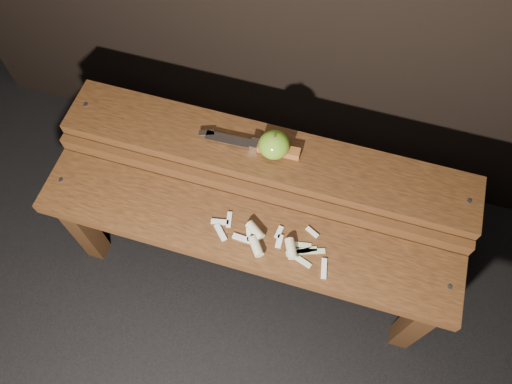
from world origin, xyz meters
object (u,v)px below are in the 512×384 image
(bench_front_tier, at_px, (244,243))
(apple, at_px, (274,145))
(knife, at_px, (266,147))
(bench_rear_tier, at_px, (266,167))

(bench_front_tier, bearing_deg, apple, 85.25)
(knife, bearing_deg, apple, -4.77)
(bench_front_tier, relative_size, apple, 13.35)
(bench_front_tier, distance_m, apple, 0.30)
(bench_rear_tier, relative_size, knife, 4.06)
(bench_front_tier, distance_m, bench_rear_tier, 0.23)
(bench_front_tier, height_order, bench_rear_tier, bench_rear_tier)
(bench_front_tier, bearing_deg, knife, 91.34)
(apple, bearing_deg, bench_front_tier, -94.75)
(bench_rear_tier, xyz_separation_m, apple, (0.02, 0.00, 0.12))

